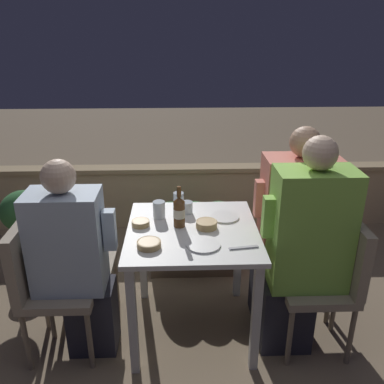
% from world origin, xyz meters
% --- Properties ---
extents(ground_plane, '(16.00, 16.00, 0.00)m').
position_xyz_m(ground_plane, '(0.00, 0.00, 0.00)').
color(ground_plane, '#847056').
extents(parapet_wall, '(9.00, 0.18, 0.63)m').
position_xyz_m(parapet_wall, '(0.00, 1.57, 0.32)').
color(parapet_wall, tan).
rests_on(parapet_wall, ground_plane).
extents(dining_table, '(0.80, 0.82, 0.76)m').
position_xyz_m(dining_table, '(0.00, 0.00, 0.64)').
color(dining_table, white).
rests_on(dining_table, ground_plane).
extents(planter_hedge, '(0.73, 0.47, 0.58)m').
position_xyz_m(planter_hedge, '(0.05, 0.77, 0.33)').
color(planter_hedge, brown).
rests_on(planter_hedge, ground_plane).
extents(chair_left_near, '(0.43, 0.43, 0.87)m').
position_xyz_m(chair_left_near, '(-0.89, -0.14, 0.53)').
color(chair_left_near, gray).
rests_on(chair_left_near, ground_plane).
extents(person_blue_shirt, '(0.49, 0.26, 1.25)m').
position_xyz_m(person_blue_shirt, '(-0.69, -0.14, 0.63)').
color(person_blue_shirt, '#282833').
rests_on(person_blue_shirt, ground_plane).
extents(chair_left_far, '(0.43, 0.43, 0.87)m').
position_xyz_m(chair_left_far, '(-0.83, 0.13, 0.53)').
color(chair_left_far, gray).
rests_on(chair_left_far, ground_plane).
extents(chair_right_near, '(0.43, 0.43, 0.87)m').
position_xyz_m(chair_right_near, '(0.84, -0.16, 0.53)').
color(chair_right_near, gray).
rests_on(chair_right_near, ground_plane).
extents(person_green_blouse, '(0.51, 0.26, 1.38)m').
position_xyz_m(person_green_blouse, '(0.65, -0.16, 0.69)').
color(person_green_blouse, '#282833').
rests_on(person_green_blouse, ground_plane).
extents(chair_right_far, '(0.43, 0.43, 0.87)m').
position_xyz_m(chair_right_far, '(0.85, 0.13, 0.53)').
color(chair_right_far, gray).
rests_on(chair_right_far, ground_plane).
extents(person_coral_top, '(0.52, 0.26, 1.36)m').
position_xyz_m(person_coral_top, '(0.65, 0.13, 0.68)').
color(person_coral_top, '#282833').
rests_on(person_coral_top, ground_plane).
extents(beer_bottle, '(0.07, 0.07, 0.26)m').
position_xyz_m(beer_bottle, '(-0.08, 0.04, 0.86)').
color(beer_bottle, brown).
rests_on(beer_bottle, dining_table).
extents(plate_0, '(0.20, 0.20, 0.01)m').
position_xyz_m(plate_0, '(0.05, -0.20, 0.76)').
color(plate_0, white).
rests_on(plate_0, dining_table).
extents(plate_1, '(0.19, 0.19, 0.01)m').
position_xyz_m(plate_1, '(0.22, 0.15, 0.76)').
color(plate_1, white).
rests_on(plate_1, dining_table).
extents(bowl_0, '(0.14, 0.14, 0.04)m').
position_xyz_m(bowl_0, '(-0.25, -0.21, 0.78)').
color(bowl_0, tan).
rests_on(bowl_0, dining_table).
extents(bowl_1, '(0.11, 0.11, 0.03)m').
position_xyz_m(bowl_1, '(-0.32, 0.06, 0.78)').
color(bowl_1, tan).
rests_on(bowl_1, dining_table).
extents(bowl_2, '(0.13, 0.13, 0.04)m').
position_xyz_m(bowl_2, '(0.09, 0.02, 0.78)').
color(bowl_2, tan).
rests_on(bowl_2, dining_table).
extents(glass_cup_0, '(0.07, 0.07, 0.08)m').
position_xyz_m(glass_cup_0, '(-0.03, 0.23, 0.80)').
color(glass_cup_0, silver).
rests_on(glass_cup_0, dining_table).
extents(glass_cup_1, '(0.07, 0.07, 0.11)m').
position_xyz_m(glass_cup_1, '(-0.08, 0.32, 0.81)').
color(glass_cup_1, silver).
rests_on(glass_cup_1, dining_table).
extents(glass_cup_2, '(0.08, 0.08, 0.11)m').
position_xyz_m(glass_cup_2, '(-0.21, 0.17, 0.81)').
color(glass_cup_2, silver).
rests_on(glass_cup_2, dining_table).
extents(fork_0, '(0.17, 0.04, 0.01)m').
position_xyz_m(fork_0, '(0.28, -0.24, 0.76)').
color(fork_0, silver).
rests_on(fork_0, dining_table).
extents(potted_plant, '(0.34, 0.34, 0.78)m').
position_xyz_m(potted_plant, '(-1.25, 0.60, 0.48)').
color(potted_plant, brown).
rests_on(potted_plant, ground_plane).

